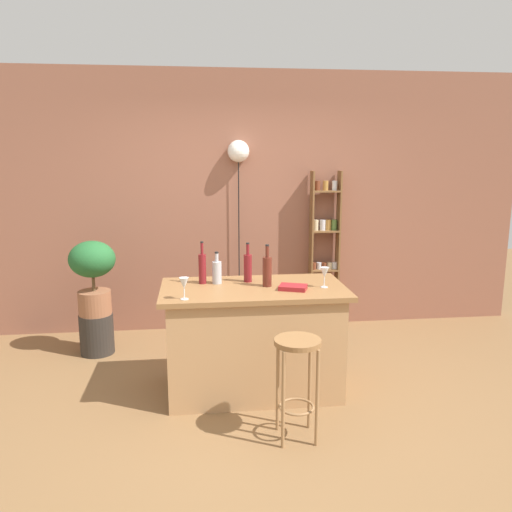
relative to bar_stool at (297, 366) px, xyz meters
name	(u,v)px	position (x,y,z in m)	size (l,w,h in m)	color
ground	(258,406)	(-0.21, 0.47, -0.53)	(12.00, 12.00, 0.00)	brown
back_wall	(236,203)	(-0.21, 2.42, 0.87)	(6.40, 0.10, 2.80)	#8C5642
kitchen_counter	(254,339)	(-0.21, 0.77, -0.08)	(1.48, 0.80, 0.88)	tan
bar_stool	(297,366)	(0.00, 0.00, 0.00)	(0.32, 0.32, 0.72)	#997047
spice_shelf	(324,250)	(0.75, 2.27, 0.35)	(0.32, 0.16, 1.75)	brown
plant_stool	(97,334)	(-1.65, 1.74, -0.33)	(0.33, 0.33, 0.40)	#2D2823
potted_plant	(93,271)	(-1.65, 1.74, 0.30)	(0.44, 0.39, 0.72)	#935B3D
bottle_sauce_amber	(248,267)	(-0.24, 0.94, 0.48)	(0.07, 0.07, 0.33)	maroon
bottle_spirits_clear	(217,272)	(-0.50, 0.92, 0.46)	(0.08, 0.08, 0.26)	#B2B2B7
bottle_olive_oil	(267,271)	(-0.10, 0.78, 0.49)	(0.07, 0.07, 0.34)	#5B2319
bottle_wine_red	(202,268)	(-0.61, 0.93, 0.49)	(0.06, 0.06, 0.35)	maroon
wine_glass_left	(324,273)	(0.35, 0.69, 0.47)	(0.07, 0.07, 0.16)	silver
wine_glass_center	(184,284)	(-0.75, 0.48, 0.47)	(0.07, 0.07, 0.16)	silver
cookbook	(293,287)	(0.09, 0.65, 0.37)	(0.21, 0.15, 0.04)	maroon
pendant_globe_light	(238,153)	(-0.19, 2.31, 1.40)	(0.23, 0.23, 2.07)	black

